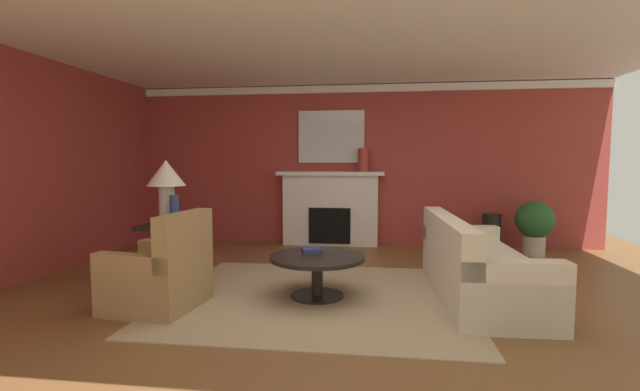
% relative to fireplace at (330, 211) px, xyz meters
% --- Properties ---
extents(ground_plane, '(9.70, 9.70, 0.00)m').
position_rel_fireplace_xyz_m(ground_plane, '(0.40, -2.93, -0.59)').
color(ground_plane, brown).
extents(wall_fireplace, '(8.06, 0.12, 2.72)m').
position_rel_fireplace_xyz_m(wall_fireplace, '(0.40, 0.21, 0.77)').
color(wall_fireplace, '#9E3833').
rests_on(wall_fireplace, ground_plane).
extents(wall_window, '(0.12, 6.76, 2.72)m').
position_rel_fireplace_xyz_m(wall_window, '(-3.39, -2.63, 0.77)').
color(wall_window, '#9E3833').
rests_on(wall_window, ground_plane).
extents(ceiling_panel, '(8.06, 6.76, 0.06)m').
position_rel_fireplace_xyz_m(ceiling_panel, '(0.40, -2.63, 2.16)').
color(ceiling_panel, white).
extents(crown_moulding, '(8.06, 0.08, 0.12)m').
position_rel_fireplace_xyz_m(crown_moulding, '(0.40, 0.13, 2.05)').
color(crown_moulding, white).
extents(area_rug, '(3.07, 2.64, 0.01)m').
position_rel_fireplace_xyz_m(area_rug, '(0.17, -2.83, -0.59)').
color(area_rug, tan).
rests_on(area_rug, ground_plane).
extents(fireplace, '(1.80, 0.35, 1.25)m').
position_rel_fireplace_xyz_m(fireplace, '(0.00, 0.00, 0.00)').
color(fireplace, white).
rests_on(fireplace, ground_plane).
extents(mantel_mirror, '(1.12, 0.04, 0.88)m').
position_rel_fireplace_xyz_m(mantel_mirror, '(0.00, 0.12, 1.25)').
color(mantel_mirror, silver).
extents(sofa, '(0.98, 2.13, 0.85)m').
position_rel_fireplace_xyz_m(sofa, '(1.83, -2.61, -0.29)').
color(sofa, beige).
rests_on(sofa, ground_plane).
extents(armchair_near_window, '(0.89, 0.89, 0.95)m').
position_rel_fireplace_xyz_m(armchair_near_window, '(-1.31, -3.35, -0.28)').
color(armchair_near_window, '#9E7A4C').
rests_on(armchair_near_window, ground_plane).
extents(coffee_table, '(1.00, 1.00, 0.45)m').
position_rel_fireplace_xyz_m(coffee_table, '(0.17, -2.83, -0.26)').
color(coffee_table, black).
rests_on(coffee_table, ground_plane).
extents(side_table, '(0.56, 0.56, 0.70)m').
position_rel_fireplace_xyz_m(side_table, '(-1.64, -2.53, -0.19)').
color(side_table, black).
rests_on(side_table, ground_plane).
extents(table_lamp, '(0.44, 0.44, 0.75)m').
position_rel_fireplace_xyz_m(table_lamp, '(-1.64, -2.53, 0.63)').
color(table_lamp, beige).
rests_on(table_lamp, side_table).
extents(vase_on_side_table, '(0.10, 0.10, 0.35)m').
position_rel_fireplace_xyz_m(vase_on_side_table, '(-1.49, -2.65, 0.29)').
color(vase_on_side_table, navy).
rests_on(vase_on_side_table, side_table).
extents(vase_tall_corner, '(0.29, 0.29, 0.61)m').
position_rel_fireplace_xyz_m(vase_tall_corner, '(2.56, -0.30, -0.28)').
color(vase_tall_corner, black).
rests_on(vase_tall_corner, ground_plane).
extents(vase_mantel_right, '(0.18, 0.18, 0.39)m').
position_rel_fireplace_xyz_m(vase_mantel_right, '(0.55, -0.05, 0.86)').
color(vase_mantel_right, '#9E3328').
rests_on(vase_mantel_right, fireplace).
extents(book_red_cover, '(0.25, 0.24, 0.05)m').
position_rel_fireplace_xyz_m(book_red_cover, '(0.09, -2.70, -0.12)').
color(book_red_cover, navy).
rests_on(book_red_cover, coffee_table).
extents(potted_plant, '(0.56, 0.56, 0.83)m').
position_rel_fireplace_xyz_m(potted_plant, '(3.16, -0.40, -0.10)').
color(potted_plant, '#BCB29E').
rests_on(potted_plant, ground_plane).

